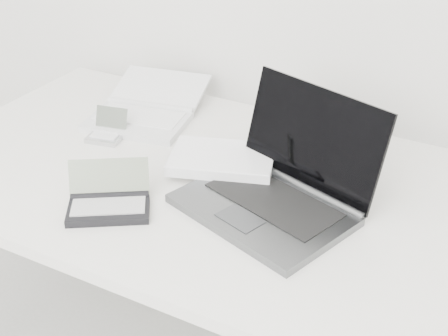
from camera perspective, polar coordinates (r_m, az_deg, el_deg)
The scene contains 5 objects.
desk at distance 1.43m, azimuth 1.81°, elevation -3.24°, with size 1.60×0.80×0.73m.
laptop_large at distance 1.36m, azimuth 3.41°, elevation -1.07°, with size 0.52×0.40×0.23m.
netbook_open_white at distance 1.72m, azimuth -7.27°, elevation 5.16°, with size 0.32×0.38×0.06m.
pda_silver at distance 1.63m, azimuth -10.64°, elevation 3.23°, with size 0.10×0.11×0.07m.
palmtop_charcoal at distance 1.34m, azimuth -10.49°, elevation -3.07°, with size 0.21×0.20×0.09m.
Camera 1 is at (0.52, 0.48, 1.48)m, focal length 50.00 mm.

